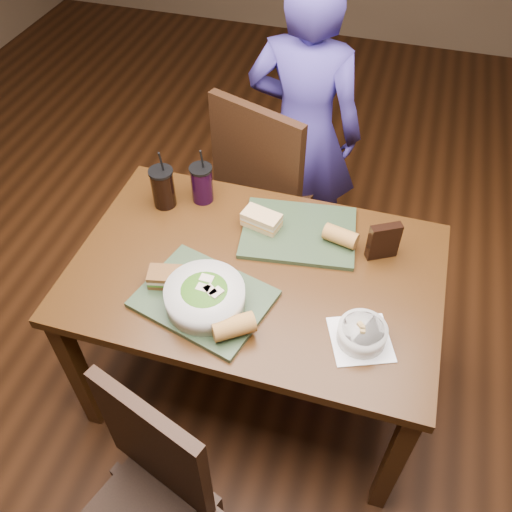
# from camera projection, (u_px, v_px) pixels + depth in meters

# --- Properties ---
(ground) EXTENTS (6.00, 6.00, 0.00)m
(ground) POSITION_uv_depth(u_px,v_px,m) (256.00, 378.00, 2.47)
(ground) COLOR #381C0B
(ground) RESTS_ON ground
(dining_table) EXTENTS (1.30, 0.85, 0.75)m
(dining_table) POSITION_uv_depth(u_px,v_px,m) (256.00, 286.00, 1.98)
(dining_table) COLOR #3D220C
(dining_table) RESTS_ON ground
(chair_near) EXTENTS (0.50, 0.51, 0.91)m
(chair_near) POSITION_uv_depth(u_px,v_px,m) (149.00, 500.00, 1.62)
(chair_near) COLOR black
(chair_near) RESTS_ON ground
(chair_far) EXTENTS (0.58, 0.59, 1.04)m
(chair_far) POSITION_uv_depth(u_px,v_px,m) (263.00, 183.00, 2.51)
(chair_far) COLOR black
(chair_far) RESTS_ON ground
(diner) EXTENTS (0.56, 0.38, 1.48)m
(diner) POSITION_uv_depth(u_px,v_px,m) (304.00, 132.00, 2.50)
(diner) COLOR #3F328B
(diner) RESTS_ON ground
(tray_near) EXTENTS (0.49, 0.42, 0.02)m
(tray_near) POSITION_uv_depth(u_px,v_px,m) (204.00, 299.00, 1.82)
(tray_near) COLOR #293A22
(tray_near) RESTS_ON dining_table
(tray_far) EXTENTS (0.46, 0.37, 0.02)m
(tray_far) POSITION_uv_depth(u_px,v_px,m) (299.00, 232.00, 2.03)
(tray_far) COLOR #293A22
(tray_far) RESTS_ON dining_table
(salad_bowl) EXTENTS (0.26, 0.26, 0.09)m
(salad_bowl) POSITION_uv_depth(u_px,v_px,m) (205.00, 296.00, 1.76)
(salad_bowl) COLOR silver
(salad_bowl) RESTS_ON tray_near
(soup_bowl) EXTENTS (0.24, 0.24, 0.08)m
(soup_bowl) POSITION_uv_depth(u_px,v_px,m) (362.00, 334.00, 1.69)
(soup_bowl) COLOR white
(soup_bowl) RESTS_ON dining_table
(sandwich_near) EXTENTS (0.13, 0.10, 0.05)m
(sandwich_near) POSITION_uv_depth(u_px,v_px,m) (165.00, 277.00, 1.83)
(sandwich_near) COLOR #593819
(sandwich_near) RESTS_ON tray_near
(sandwich_far) EXTENTS (0.16, 0.11, 0.06)m
(sandwich_far) POSITION_uv_depth(u_px,v_px,m) (261.00, 220.00, 2.02)
(sandwich_far) COLOR tan
(sandwich_far) RESTS_ON tray_far
(baguette_near) EXTENTS (0.15, 0.13, 0.07)m
(baguette_near) POSITION_uv_depth(u_px,v_px,m) (234.00, 327.00, 1.69)
(baguette_near) COLOR #AD7533
(baguette_near) RESTS_ON tray_near
(baguette_far) EXTENTS (0.13, 0.09, 0.06)m
(baguette_far) POSITION_uv_depth(u_px,v_px,m) (341.00, 236.00, 1.96)
(baguette_far) COLOR #AD7533
(baguette_far) RESTS_ON tray_far
(cup_cola) EXTENTS (0.09, 0.09, 0.26)m
(cup_cola) POSITION_uv_depth(u_px,v_px,m) (163.00, 187.00, 2.09)
(cup_cola) COLOR black
(cup_cola) RESTS_ON dining_table
(cup_berry) EXTENTS (0.09, 0.09, 0.24)m
(cup_berry) POSITION_uv_depth(u_px,v_px,m) (202.00, 184.00, 2.11)
(cup_berry) COLOR black
(cup_berry) RESTS_ON dining_table
(chip_bag) EXTENTS (0.11, 0.08, 0.15)m
(chip_bag) POSITION_uv_depth(u_px,v_px,m) (384.00, 241.00, 1.91)
(chip_bag) COLOR black
(chip_bag) RESTS_ON dining_table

